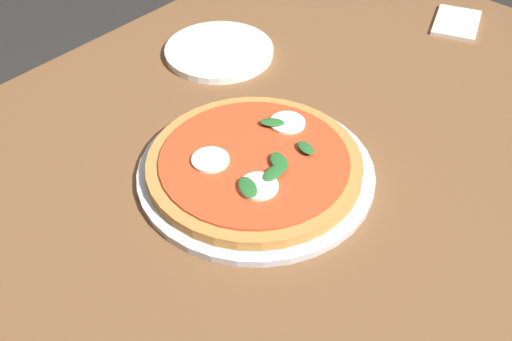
# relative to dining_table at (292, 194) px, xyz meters

# --- Properties ---
(dining_table) EXTENTS (1.42, 1.07, 0.76)m
(dining_table) POSITION_rel_dining_table_xyz_m (0.00, 0.00, 0.00)
(dining_table) COLOR brown
(dining_table) RESTS_ON ground_plane
(serving_tray) EXTENTS (0.37, 0.37, 0.01)m
(serving_tray) POSITION_rel_dining_table_xyz_m (-0.08, 0.01, 0.10)
(serving_tray) COLOR silver
(serving_tray) RESTS_ON dining_table
(pizza) EXTENTS (0.34, 0.34, 0.03)m
(pizza) POSITION_rel_dining_table_xyz_m (-0.08, 0.02, 0.12)
(pizza) COLOR #C6843F
(pizza) RESTS_ON serving_tray
(plate_white) EXTENTS (0.22, 0.22, 0.01)m
(plate_white) POSITION_rel_dining_table_xyz_m (0.14, 0.30, 0.10)
(plate_white) COLOR white
(plate_white) RESTS_ON dining_table
(napkin) EXTENTS (0.15, 0.13, 0.01)m
(napkin) POSITION_rel_dining_table_xyz_m (0.56, 0.01, 0.10)
(napkin) COLOR white
(napkin) RESTS_ON dining_table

